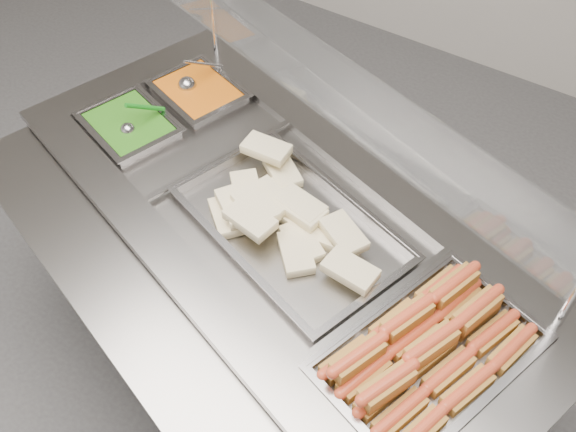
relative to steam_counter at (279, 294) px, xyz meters
The scene contains 12 objects.
ground 0.58m from the steam_counter, 101.47° to the right, with size 6.00×6.00×0.00m, color #4B4B4E.
steam_counter is the anchor object (origin of this frame).
tray_rail 0.58m from the steam_counter, 107.17° to the right, with size 1.61×0.78×0.05m.
sneeze_guard 0.76m from the steam_counter, 72.83° to the left, with size 1.50×0.69×0.40m.
pan_hotdogs 0.67m from the steam_counter, 17.17° to the right, with size 0.44×0.56×0.09m.
pan_wraps 0.38m from the steam_counter, 17.17° to the right, with size 0.69×0.52×0.06m.
pan_beans 0.70m from the steam_counter, 150.16° to the left, with size 0.32×0.29×0.09m.
pan_peas 0.70m from the steam_counter, behind, with size 0.32×0.29×0.09m.
hotdogs_in_buns 0.69m from the steam_counter, 17.10° to the right, with size 0.39×0.52×0.11m.
tortilla_wraps 0.42m from the steam_counter, ahead, with size 0.55×0.37×0.09m.
ladle 0.75m from the steam_counter, 152.03° to the left, with size 0.08×0.17×0.13m.
serving_spoon 0.70m from the steam_counter, behind, with size 0.07×0.16×0.12m.
Camera 1 is at (0.74, -0.54, 2.13)m, focal length 40.00 mm.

